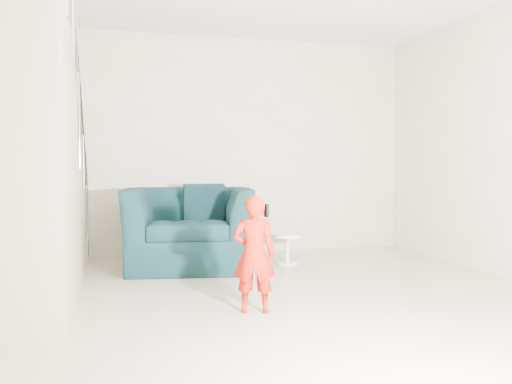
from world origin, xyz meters
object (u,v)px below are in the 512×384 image
armchair (189,228)px  toddler (254,254)px  side_table (287,244)px  staircase (5,187)px

armchair → toddler: (0.24, -1.90, 0.01)m
side_table → staircase: (-2.67, -1.25, 0.72)m
armchair → staircase: staircase is taller
toddler → staircase: size_ratio=0.25×
toddler → staircase: bearing=-0.1°
side_table → staircase: size_ratio=0.09×
armchair → side_table: bearing=3.6°
staircase → toddler: bearing=-16.7°
toddler → staircase: 1.97m
toddler → side_table: 2.00m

